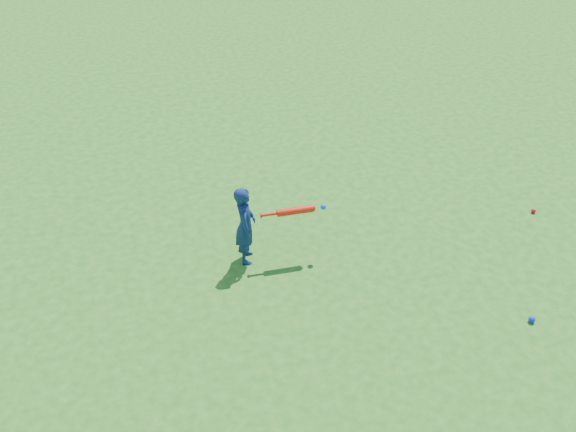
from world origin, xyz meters
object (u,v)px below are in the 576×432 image
object	(u,v)px
ground_ball_blue	(532,319)
bat_swing	(297,210)
child	(245,225)
ground_ball_red	(534,211)

from	to	relation	value
ground_ball_blue	bat_swing	bearing A→B (deg)	142.20
child	ground_ball_red	world-z (taller)	child
child	bat_swing	bearing A→B (deg)	-84.06
ground_ball_red	ground_ball_blue	world-z (taller)	ground_ball_blue
ground_ball_blue	bat_swing	distance (m)	2.76
child	ground_ball_red	bearing A→B (deg)	-78.67
child	ground_ball_red	distance (m)	3.82
child	ground_ball_blue	world-z (taller)	child
ground_ball_red	ground_ball_blue	xyz separation A→B (m)	(-1.06, -1.78, 0.01)
ground_ball_red	bat_swing	distance (m)	3.25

